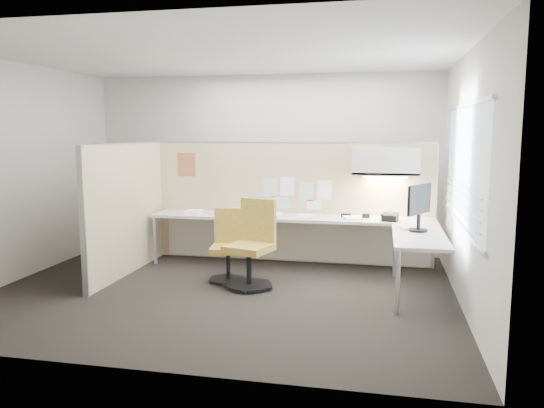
% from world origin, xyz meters
% --- Properties ---
extents(floor, '(5.50, 4.50, 0.01)m').
position_xyz_m(floor, '(0.00, 0.00, -0.01)').
color(floor, black).
rests_on(floor, ground).
extents(ceiling, '(5.50, 4.50, 0.01)m').
position_xyz_m(ceiling, '(0.00, 0.00, 2.80)').
color(ceiling, white).
rests_on(ceiling, wall_back).
extents(wall_back, '(5.50, 0.02, 2.80)m').
position_xyz_m(wall_back, '(0.00, 2.25, 1.40)').
color(wall_back, beige).
rests_on(wall_back, ground).
extents(wall_front, '(5.50, 0.02, 2.80)m').
position_xyz_m(wall_front, '(0.00, -2.25, 1.40)').
color(wall_front, beige).
rests_on(wall_front, ground).
extents(wall_left, '(0.02, 4.50, 2.80)m').
position_xyz_m(wall_left, '(-2.75, 0.00, 1.40)').
color(wall_left, beige).
rests_on(wall_left, ground).
extents(wall_right, '(0.02, 4.50, 2.80)m').
position_xyz_m(wall_right, '(2.75, 0.00, 1.40)').
color(wall_right, beige).
rests_on(wall_right, ground).
extents(window_pane, '(0.01, 2.80, 1.30)m').
position_xyz_m(window_pane, '(2.73, 0.00, 1.55)').
color(window_pane, '#9BA9B4').
rests_on(window_pane, wall_right).
extents(partition_back, '(4.10, 0.06, 1.75)m').
position_xyz_m(partition_back, '(0.55, 1.60, 0.88)').
color(partition_back, beige).
rests_on(partition_back, floor).
extents(partition_left, '(0.06, 2.20, 1.75)m').
position_xyz_m(partition_left, '(-1.50, 0.50, 0.88)').
color(partition_left, beige).
rests_on(partition_left, floor).
extents(desk, '(4.00, 2.07, 0.73)m').
position_xyz_m(desk, '(0.93, 1.13, 0.60)').
color(desk, beige).
rests_on(desk, floor).
extents(overhead_bin, '(0.90, 0.36, 0.38)m').
position_xyz_m(overhead_bin, '(1.90, 1.39, 1.51)').
color(overhead_bin, beige).
rests_on(overhead_bin, partition_back).
extents(task_light_strip, '(0.60, 0.06, 0.02)m').
position_xyz_m(task_light_strip, '(1.90, 1.39, 1.30)').
color(task_light_strip, '#FFEABF').
rests_on(task_light_strip, overhead_bin).
extents(pinned_papers, '(1.01, 0.00, 0.47)m').
position_xyz_m(pinned_papers, '(0.63, 1.57, 1.03)').
color(pinned_papers, '#8CBF8C').
rests_on(pinned_papers, partition_back).
extents(poster, '(0.28, 0.00, 0.35)m').
position_xyz_m(poster, '(-1.05, 1.57, 1.42)').
color(poster, orange).
rests_on(poster, partition_back).
extents(chair_left, '(0.48, 0.50, 0.92)m').
position_xyz_m(chair_left, '(-0.06, 0.42, 0.43)').
color(chair_left, black).
rests_on(chair_left, floor).
extents(chair_right, '(0.62, 0.64, 1.07)m').
position_xyz_m(chair_right, '(0.30, 0.22, 0.50)').
color(chair_right, black).
rests_on(chair_right, floor).
extents(monitor, '(0.30, 0.48, 0.56)m').
position_xyz_m(monitor, '(2.30, 0.46, 1.05)').
color(monitor, black).
rests_on(monitor, desk).
extents(phone, '(0.25, 0.23, 0.12)m').
position_xyz_m(phone, '(1.97, 1.15, 0.78)').
color(phone, black).
rests_on(phone, desk).
extents(stapler, '(0.15, 0.07, 0.05)m').
position_xyz_m(stapler, '(1.38, 1.35, 0.76)').
color(stapler, black).
rests_on(stapler, desk).
extents(tape_dispenser, '(0.11, 0.08, 0.06)m').
position_xyz_m(tape_dispenser, '(1.65, 1.33, 0.76)').
color(tape_dispenser, black).
rests_on(tape_dispenser, desk).
extents(coat_hook, '(0.18, 0.44, 1.32)m').
position_xyz_m(coat_hook, '(-1.58, -0.17, 1.42)').
color(coat_hook, silver).
rests_on(coat_hook, partition_left).
extents(paper_stack_0, '(0.26, 0.32, 0.03)m').
position_xyz_m(paper_stack_0, '(-0.84, 1.27, 0.75)').
color(paper_stack_0, white).
rests_on(paper_stack_0, desk).
extents(paper_stack_1, '(0.28, 0.34, 0.02)m').
position_xyz_m(paper_stack_1, '(-0.40, 1.34, 0.74)').
color(paper_stack_1, white).
rests_on(paper_stack_1, desk).
extents(paper_stack_2, '(0.24, 0.31, 0.04)m').
position_xyz_m(paper_stack_2, '(0.34, 1.25, 0.75)').
color(paper_stack_2, white).
rests_on(paper_stack_2, desk).
extents(paper_stack_3, '(0.24, 0.31, 0.02)m').
position_xyz_m(paper_stack_3, '(0.81, 1.28, 0.74)').
color(paper_stack_3, white).
rests_on(paper_stack_3, desk).
extents(paper_stack_4, '(0.30, 0.35, 0.03)m').
position_xyz_m(paper_stack_4, '(1.47, 1.23, 0.74)').
color(paper_stack_4, white).
rests_on(paper_stack_4, desk).
extents(paper_stack_5, '(0.30, 0.35, 0.02)m').
position_xyz_m(paper_stack_5, '(2.19, 0.67, 0.74)').
color(paper_stack_5, white).
rests_on(paper_stack_5, desk).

